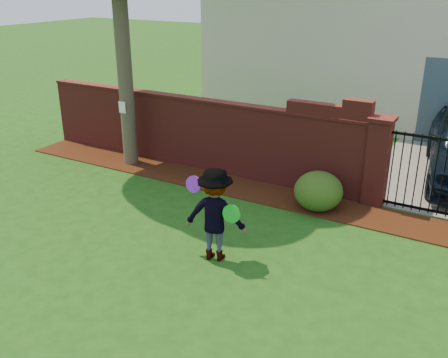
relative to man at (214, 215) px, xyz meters
The scene contains 11 objects.
ground 1.14m from the man, 144.40° to the right, with size 80.00×80.00×0.01m, color #1C4B12.
mulch_bed 3.38m from the man, 119.18° to the left, with size 11.10×1.08×0.03m, color #321509.
brick_wall 4.43m from the man, 127.01° to the left, with size 8.70×0.31×2.16m.
pillar_left 3.94m from the man, 63.68° to the left, with size 0.50×0.50×1.88m.
iron_gate 4.54m from the man, 51.13° to the left, with size 1.78×0.03×1.60m.
house 11.77m from the man, 88.26° to the left, with size 12.40×6.40×6.30m.
paper_notice 5.11m from the man, 147.18° to the left, with size 0.20×0.01×0.28m, color white.
shrub_left 2.86m from the man, 72.97° to the left, with size 0.99×0.99×0.81m, color #224815.
man is the anchor object (origin of this frame).
frisbee_purple 0.62m from the man, 166.60° to the right, with size 0.28×0.28×0.03m, color purple.
frisbee_green 0.44m from the man, 17.46° to the right, with size 0.30×0.30×0.03m, color green.
Camera 1 is at (4.47, -5.83, 4.43)m, focal length 40.12 mm.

